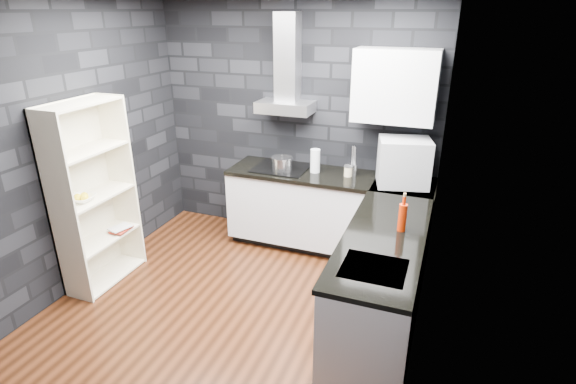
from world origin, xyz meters
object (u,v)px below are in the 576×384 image
Objects in this scene: red_bottle at (402,218)px; fruit_bowl at (82,198)px; glass_vase at (315,161)px; bookshelf at (94,196)px; pot at (282,164)px; appliance_garage at (403,163)px; storage_jar at (348,172)px; utensil_crock at (353,170)px.

fruit_bowl is (-2.82, -0.45, -0.08)m from red_bottle.
glass_vase is 1.14× the size of fruit_bowl.
glass_vase is 0.14× the size of bookshelf.
pot is 0.45× the size of appliance_garage.
storage_jar is at bearing 122.85° from red_bottle.
appliance_garage is at bearing 21.34° from bookshelf.
bookshelf reaches higher than utensil_crock.
appliance_garage is at bearing 28.99° from fruit_bowl.
glass_vase reaches higher than storage_jar.
red_bottle is at bearing -35.09° from pot.
fruit_bowl is (-1.41, -1.45, -0.04)m from pot.
bookshelf is 8.04× the size of fruit_bowl.
bookshelf is (-2.12, -1.39, -0.05)m from storage_jar.
appliance_garage is at bearing -4.42° from storage_jar.
fruit_bowl is at bearing -170.88° from red_bottle.
bookshelf is (-1.76, -1.39, -0.13)m from glass_vase.
utensil_crock reaches higher than storage_jar.
pot is 0.86× the size of glass_vase.
utensil_crock is 0.25× the size of appliance_garage.
fruit_bowl is at bearing -164.92° from appliance_garage.
glass_vase reaches higher than pot.
utensil_crock is (0.04, 0.05, 0.01)m from storage_jar.
utensil_crock is at bearing 7.10° from glass_vase.
red_bottle is (1.41, -0.99, 0.04)m from pot.
bookshelf reaches higher than pot.
bookshelf is (-1.41, -1.30, -0.08)m from pot.
storage_jar is 0.21× the size of appliance_garage.
utensil_crock is 0.56m from appliance_garage.
appliance_garage is 3.08m from fruit_bowl.
fruit_bowl is at bearing -134.23° from pot.
glass_vase is 0.37m from storage_jar.
appliance_garage is 2.17× the size of red_bottle.
appliance_garage is 3.01m from bookshelf.
pot is 0.97× the size of red_bottle.
glass_vase is 0.41m from utensil_crock.
red_bottle is (1.06, -1.08, -0.01)m from glass_vase.
bookshelf reaches higher than appliance_garage.
storage_jar is (0.72, 0.09, -0.03)m from pot.
bookshelf is at bearing -173.76° from red_bottle.
appliance_garage is (0.56, -0.04, 0.17)m from storage_jar.
glass_vase is 2.33m from fruit_bowl.
utensil_crock reaches higher than fruit_bowl.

